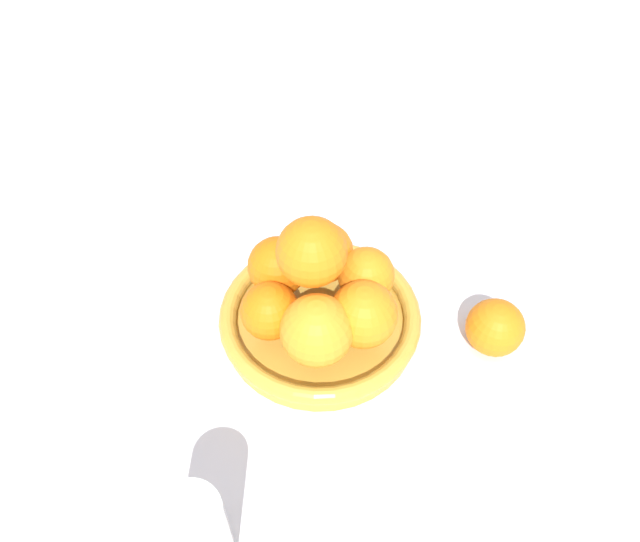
# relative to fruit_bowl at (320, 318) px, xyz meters

# --- Properties ---
(ground_plane) EXTENTS (4.00, 4.00, 0.00)m
(ground_plane) POSITION_rel_fruit_bowl_xyz_m (0.00, 0.00, -0.02)
(ground_plane) COLOR silver
(fruit_bowl) EXTENTS (0.25, 0.25, 0.04)m
(fruit_bowl) POSITION_rel_fruit_bowl_xyz_m (0.00, 0.00, 0.00)
(fruit_bowl) COLOR gold
(fruit_bowl) RESTS_ON ground_plane
(orange_pile) EXTENTS (0.18, 0.20, 0.14)m
(orange_pile) POSITION_rel_fruit_bowl_xyz_m (-0.00, -0.00, 0.07)
(orange_pile) COLOR orange
(orange_pile) RESTS_ON fruit_bowl
(stray_orange) EXTENTS (0.07, 0.07, 0.07)m
(stray_orange) POSITION_rel_fruit_bowl_xyz_m (0.21, -0.01, 0.02)
(stray_orange) COLOR orange
(stray_orange) RESTS_ON ground_plane
(drinking_glass) EXTENTS (0.06, 0.06, 0.12)m
(drinking_glass) POSITION_rel_fruit_bowl_xyz_m (-0.10, -0.28, 0.04)
(drinking_glass) COLOR silver
(drinking_glass) RESTS_ON ground_plane
(napkin_folded) EXTENTS (0.16, 0.16, 0.01)m
(napkin_folded) POSITION_rel_fruit_bowl_xyz_m (-0.05, 0.28, -0.01)
(napkin_folded) COLOR silver
(napkin_folded) RESTS_ON ground_plane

